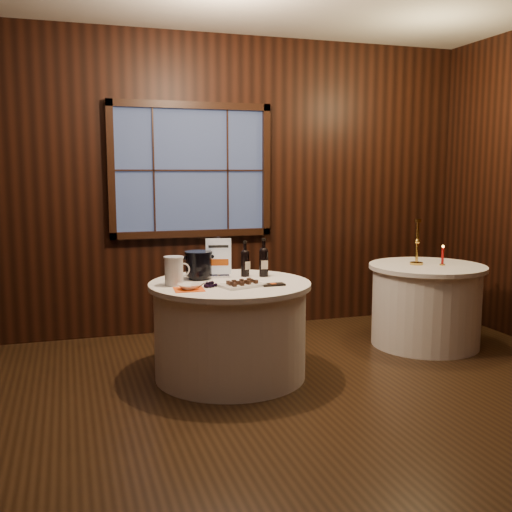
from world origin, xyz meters
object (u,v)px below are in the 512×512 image
object	(u,v)px
red_candle	(443,257)
brass_candlestick	(417,248)
chocolate_plate	(242,284)
port_bottle_right	(264,260)
ice_bucket	(199,264)
main_table	(230,329)
glass_pitcher	(174,271)
grape_bunch	(211,285)
cracker_bowl	(189,287)
side_table	(426,305)
chocolate_box	(273,285)
port_bottle_left	(245,261)
sign_stand	(219,264)

from	to	relation	value
red_candle	brass_candlestick	bearing A→B (deg)	149.70
chocolate_plate	red_candle	distance (m)	2.12
chocolate_plate	brass_candlestick	xyz separation A→B (m)	(1.87, 0.55, 0.14)
port_bottle_right	ice_bucket	size ratio (longest dim) A/B	1.41
main_table	glass_pitcher	world-z (taller)	glass_pitcher
grape_bunch	cracker_bowl	world-z (taller)	same
grape_bunch	main_table	bearing A→B (deg)	40.41
chocolate_plate	ice_bucket	bearing A→B (deg)	121.05
ice_bucket	side_table	bearing A→B (deg)	2.38
ice_bucket	red_candle	xyz separation A→B (m)	(2.32, 0.02, -0.04)
red_candle	port_bottle_right	bearing A→B (deg)	-178.03
chocolate_box	grape_bunch	size ratio (longest dim) A/B	0.98
chocolate_plate	chocolate_box	bearing A→B (deg)	-8.97
port_bottle_left	glass_pitcher	distance (m)	0.66
main_table	chocolate_plate	size ratio (longest dim) A/B	3.41
sign_stand	brass_candlestick	xyz separation A→B (m)	(1.94, 0.11, 0.04)
sign_stand	port_bottle_left	distance (m)	0.22
sign_stand	chocolate_plate	xyz separation A→B (m)	(0.07, -0.44, -0.10)
sign_stand	chocolate_box	xyz separation A→B (m)	(0.31, -0.47, -0.11)
glass_pitcher	chocolate_box	bearing A→B (deg)	-22.89
ice_bucket	brass_candlestick	size ratio (longest dim) A/B	0.53
glass_pitcher	port_bottle_left	bearing A→B (deg)	14.16
sign_stand	port_bottle_right	size ratio (longest dim) A/B	1.05
chocolate_box	red_candle	bearing A→B (deg)	13.72
sign_stand	port_bottle_left	bearing A→B (deg)	7.53
sign_stand	port_bottle_right	distance (m)	0.38
chocolate_plate	glass_pitcher	world-z (taller)	glass_pitcher
main_table	chocolate_box	world-z (taller)	chocolate_box
chocolate_plate	chocolate_box	distance (m)	0.24
port_bottle_right	grape_bunch	world-z (taller)	port_bottle_right
brass_candlestick	ice_bucket	bearing A→B (deg)	-176.18
main_table	chocolate_box	xyz separation A→B (m)	(0.28, -0.23, 0.39)
chocolate_box	main_table	bearing A→B (deg)	139.59
side_table	ice_bucket	world-z (taller)	ice_bucket
brass_candlestick	main_table	bearing A→B (deg)	-169.64
main_table	chocolate_box	size ratio (longest dim) A/B	7.28
port_bottle_left	ice_bucket	world-z (taller)	port_bottle_left
cracker_bowl	ice_bucket	bearing A→B (deg)	68.01
sign_stand	chocolate_box	distance (m)	0.58
main_table	glass_pitcher	distance (m)	0.66
chocolate_box	red_candle	distance (m)	1.89
main_table	brass_candlestick	distance (m)	2.02
grape_bunch	side_table	bearing A→B (deg)	11.99
main_table	side_table	world-z (taller)	same
main_table	ice_bucket	bearing A→B (deg)	134.40
sign_stand	grape_bunch	distance (m)	0.45
side_table	chocolate_box	bearing A→B (deg)	-162.74
port_bottle_left	port_bottle_right	distance (m)	0.16
sign_stand	chocolate_plate	distance (m)	0.45
port_bottle_right	chocolate_box	distance (m)	0.43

